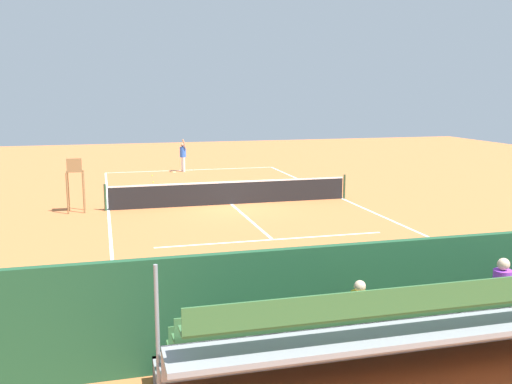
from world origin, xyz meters
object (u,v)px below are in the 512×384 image
Objects in this scene: equipment_bag at (433,316)px; umpire_chair at (75,179)px; tennis_net at (231,192)px; tennis_racket at (174,172)px; tennis_player at (183,154)px; tennis_ball_near at (152,175)px; tennis_ball_far at (153,182)px; bleacher_stand at (443,325)px.

umpire_chair is at bearing -61.09° from equipment_bag.
tennis_racket is (1.14, -10.23, -0.49)m from tennis_net.
tennis_player is 29.18× the size of tennis_ball_near.
umpire_chair reaches higher than tennis_player.
tennis_ball_far is at bearing 86.35° from tennis_ball_near.
tennis_player reaches higher than tennis_racket.
tennis_ball_near is at bearing -83.79° from bleacher_stand.
tennis_net is at bearing 96.37° from tennis_racket.
tennis_racket is (-5.06, -10.25, -1.30)m from umpire_chair.
equipment_bag is 22.77m from tennis_ball_near.
tennis_player reaches higher than equipment_bag.
tennis_net is at bearing -179.86° from umpire_chair.
bleacher_stand is 25.81m from tennis_player.
bleacher_stand is 16.57m from umpire_chair.
tennis_racket is 3.88m from tennis_ball_far.
equipment_bag is 1.61× the size of tennis_racket.
tennis_player is 1.18m from tennis_racket.
tennis_player reaches higher than tennis_net.
tennis_ball_near is at bearing -93.65° from tennis_ball_far.
tennis_ball_near is (-3.70, -9.08, -1.28)m from umpire_chair.
tennis_racket is at bearing -116.27° from umpire_chair.
bleacher_stand is 137.27× the size of tennis_ball_near.
tennis_ball_far is (3.85, -20.06, -0.15)m from equipment_bag.
tennis_player is at bearing -88.41° from bleacher_stand.
bleacher_stand is 16.21× the size of tennis_racket.
umpire_chair is 2.38× the size of equipment_bag.
tennis_player is at bearing -155.73° from tennis_racket.
tennis_racket is at bearing -139.51° from tennis_ball_near.
tennis_ball_near is at bearing 40.49° from tennis_racket.
tennis_net is 156.06× the size of tennis_ball_near.
tennis_player is at bearing -85.80° from equipment_bag.
bleacher_stand is at bearing 96.21° from tennis_ball_near.
tennis_net is 1.14× the size of bleacher_stand.
tennis_ball_near is at bearing -74.56° from tennis_net.
umpire_chair is 1.11× the size of tennis_player.
tennis_net reaches higher than equipment_bag.
equipment_bag reaches higher than tennis_ball_near.
umpire_chair is 11.93m from tennis_player.
bleacher_stand is at bearing 91.59° from tennis_player.
tennis_net is 11.44× the size of equipment_bag.
tennis_net reaches higher than tennis_racket.
bleacher_stand reaches higher than tennis_racket.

